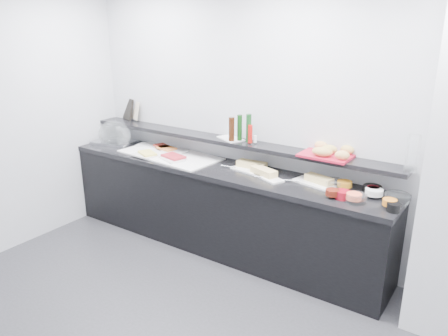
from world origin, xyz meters
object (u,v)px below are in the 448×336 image
Objects in this scene: carafe at (413,153)px; bread_tray at (326,155)px; cloche_base at (115,142)px; sandwich_plate_mid at (269,178)px; framed_print at (128,109)px; condiment_tray at (231,139)px.

bread_tray is at bearing 179.70° from carafe.
carafe is at bearing 0.43° from bread_tray.
cloche_base reaches higher than sandwich_plate_mid.
bread_tray is (2.60, 0.15, 0.24)m from cloche_base.
sandwich_plate_mid is 1.22× the size of framed_print.
cloche_base is 1.71× the size of condiment_tray.
framed_print is 1.59m from condiment_tray.
sandwich_plate_mid is at bearing -171.21° from carafe.
framed_print is at bearing 177.77° from carafe.
sandwich_plate_mid is at bearing 3.71° from condiment_tray.
cloche_base is 1.63× the size of carafe.
carafe is (1.19, 0.18, 0.39)m from sandwich_plate_mid.
sandwich_plate_mid is at bearing -11.31° from cloche_base.
condiment_tray is at bearing 18.07° from framed_print.
sandwich_plate_mid is 0.71× the size of bread_tray.
framed_print is 0.58× the size of bread_tray.
bread_tray reaches higher than sandwich_plate_mid.
sandwich_plate_mid is (2.13, -0.04, -0.01)m from cloche_base.
condiment_tray is 1.05m from bread_tray.
carafe is (3.32, 0.15, 0.38)m from cloche_base.
framed_print reaches higher than sandwich_plate_mid.
condiment_tray is (1.56, 0.18, 0.24)m from cloche_base.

